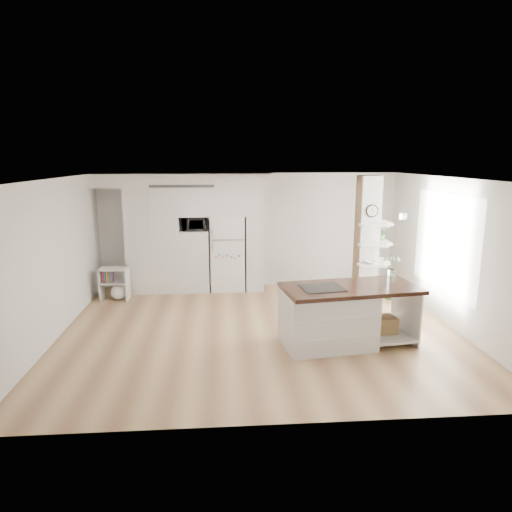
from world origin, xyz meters
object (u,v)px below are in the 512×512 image
at_px(bookshelf, 116,286).
at_px(floor_plant_a, 413,306).
at_px(kitchen_island, 335,315).
at_px(refrigerator, 227,253).

xyz_separation_m(bookshelf, floor_plant_a, (5.97, -1.65, -0.06)).
bearing_deg(bookshelf, floor_plant_a, -12.49).
bearing_deg(kitchen_island, refrigerator, 108.40).
distance_m(refrigerator, kitchen_island, 3.85).
xyz_separation_m(refrigerator, bookshelf, (-2.45, -0.64, -0.57)).
bearing_deg(floor_plant_a, refrigerator, 147.04).
bearing_deg(refrigerator, floor_plant_a, -32.96).
bearing_deg(bookshelf, kitchen_island, -31.12).
distance_m(kitchen_island, bookshelf, 5.01).
bearing_deg(refrigerator, kitchen_island, -63.72).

